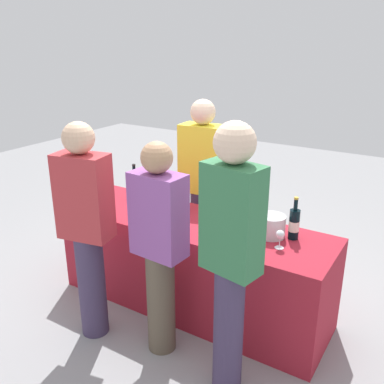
{
  "coord_description": "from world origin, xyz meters",
  "views": [
    {
      "loc": [
        1.67,
        -2.67,
        2.17
      ],
      "look_at": [
        0.0,
        0.0,
        1.03
      ],
      "focal_mm": 40.06,
      "sensor_mm": 36.0,
      "label": 1
    }
  ],
  "objects_px": {
    "wine_glass_1": "(243,227)",
    "server_pouring": "(202,183)",
    "ice_bucket": "(272,226)",
    "wine_bottle_2": "(181,198)",
    "wine_bottle_0": "(135,186)",
    "wine_glass_0": "(167,206)",
    "guest_0": "(86,225)",
    "wine_glass_2": "(280,235)",
    "wine_bottle_3": "(294,224)",
    "guest_1": "(159,244)",
    "guest_2": "(231,252)",
    "wine_bottle_1": "(144,189)"
  },
  "relations": [
    {
      "from": "ice_bucket",
      "to": "guest_2",
      "type": "distance_m",
      "value": 0.75
    },
    {
      "from": "guest_0",
      "to": "guest_2",
      "type": "distance_m",
      "value": 1.14
    },
    {
      "from": "wine_bottle_0",
      "to": "guest_0",
      "type": "bearing_deg",
      "value": -73.28
    },
    {
      "from": "wine_bottle_2",
      "to": "wine_bottle_3",
      "type": "height_order",
      "value": "wine_bottle_2"
    },
    {
      "from": "wine_bottle_3",
      "to": "guest_2",
      "type": "relative_size",
      "value": 0.18
    },
    {
      "from": "ice_bucket",
      "to": "wine_bottle_2",
      "type": "bearing_deg",
      "value": 176.32
    },
    {
      "from": "wine_glass_1",
      "to": "ice_bucket",
      "type": "relative_size",
      "value": 0.65
    },
    {
      "from": "wine_glass_1",
      "to": "guest_0",
      "type": "bearing_deg",
      "value": -145.89
    },
    {
      "from": "wine_bottle_2",
      "to": "wine_bottle_3",
      "type": "xyz_separation_m",
      "value": [
        0.99,
        -0.0,
        -0.0
      ]
    },
    {
      "from": "wine_bottle_0",
      "to": "guest_2",
      "type": "bearing_deg",
      "value": -30.44
    },
    {
      "from": "wine_glass_1",
      "to": "wine_glass_2",
      "type": "xyz_separation_m",
      "value": [
        0.28,
        -0.0,
        0.0
      ]
    },
    {
      "from": "wine_glass_2",
      "to": "guest_0",
      "type": "relative_size",
      "value": 0.08
    },
    {
      "from": "wine_glass_1",
      "to": "server_pouring",
      "type": "xyz_separation_m",
      "value": [
        -0.71,
        0.62,
        0.03
      ]
    },
    {
      "from": "wine_bottle_0",
      "to": "wine_glass_0",
      "type": "distance_m",
      "value": 0.56
    },
    {
      "from": "guest_2",
      "to": "wine_glass_0",
      "type": "bearing_deg",
      "value": 156.32
    },
    {
      "from": "wine_bottle_1",
      "to": "guest_0",
      "type": "bearing_deg",
      "value": -79.43
    },
    {
      "from": "wine_bottle_2",
      "to": "guest_2",
      "type": "distance_m",
      "value": 1.18
    },
    {
      "from": "wine_glass_1",
      "to": "ice_bucket",
      "type": "bearing_deg",
      "value": 41.97
    },
    {
      "from": "wine_glass_1",
      "to": "ice_bucket",
      "type": "distance_m",
      "value": 0.22
    },
    {
      "from": "wine_bottle_0",
      "to": "wine_bottle_2",
      "type": "xyz_separation_m",
      "value": [
        0.52,
        -0.03,
        0.0
      ]
    },
    {
      "from": "wine_glass_2",
      "to": "server_pouring",
      "type": "xyz_separation_m",
      "value": [
        -1.0,
        0.62,
        0.03
      ]
    },
    {
      "from": "wine_bottle_2",
      "to": "guest_0",
      "type": "distance_m",
      "value": 0.87
    },
    {
      "from": "server_pouring",
      "to": "guest_0",
      "type": "bearing_deg",
      "value": 76.08
    },
    {
      "from": "wine_bottle_2",
      "to": "wine_glass_1",
      "type": "distance_m",
      "value": 0.7
    },
    {
      "from": "wine_glass_0",
      "to": "wine_glass_1",
      "type": "bearing_deg",
      "value": -0.96
    },
    {
      "from": "wine_glass_2",
      "to": "guest_1",
      "type": "distance_m",
      "value": 0.84
    },
    {
      "from": "ice_bucket",
      "to": "guest_1",
      "type": "relative_size",
      "value": 0.13
    },
    {
      "from": "wine_glass_1",
      "to": "server_pouring",
      "type": "height_order",
      "value": "server_pouring"
    },
    {
      "from": "wine_bottle_3",
      "to": "ice_bucket",
      "type": "bearing_deg",
      "value": -161.24
    },
    {
      "from": "wine_bottle_3",
      "to": "ice_bucket",
      "type": "relative_size",
      "value": 1.59
    },
    {
      "from": "wine_bottle_2",
      "to": "server_pouring",
      "type": "height_order",
      "value": "server_pouring"
    },
    {
      "from": "wine_glass_1",
      "to": "server_pouring",
      "type": "distance_m",
      "value": 0.94
    },
    {
      "from": "wine_bottle_1",
      "to": "wine_bottle_3",
      "type": "relative_size",
      "value": 0.9
    },
    {
      "from": "wine_glass_2",
      "to": "guest_2",
      "type": "bearing_deg",
      "value": -98.03
    },
    {
      "from": "wine_glass_0",
      "to": "guest_0",
      "type": "bearing_deg",
      "value": -111.47
    },
    {
      "from": "wine_bottle_0",
      "to": "wine_bottle_3",
      "type": "bearing_deg",
      "value": -1.17
    },
    {
      "from": "wine_bottle_2",
      "to": "ice_bucket",
      "type": "xyz_separation_m",
      "value": [
        0.84,
        -0.05,
        -0.04
      ]
    },
    {
      "from": "wine_bottle_3",
      "to": "guest_0",
      "type": "xyz_separation_m",
      "value": [
        -1.25,
        -0.83,
        0.01
      ]
    },
    {
      "from": "wine_bottle_3",
      "to": "guest_2",
      "type": "bearing_deg",
      "value": -98.1
    },
    {
      "from": "server_pouring",
      "to": "wine_bottle_0",
      "type": "bearing_deg",
      "value": 35.24
    },
    {
      "from": "wine_glass_1",
      "to": "wine_bottle_1",
      "type": "bearing_deg",
      "value": 167.99
    },
    {
      "from": "wine_bottle_3",
      "to": "guest_1",
      "type": "distance_m",
      "value": 0.99
    },
    {
      "from": "wine_bottle_2",
      "to": "guest_1",
      "type": "bearing_deg",
      "value": -67.62
    },
    {
      "from": "wine_glass_2",
      "to": "wine_glass_0",
      "type": "bearing_deg",
      "value": 179.18
    },
    {
      "from": "guest_2",
      "to": "guest_0",
      "type": "bearing_deg",
      "value": -167.16
    },
    {
      "from": "wine_bottle_2",
      "to": "guest_0",
      "type": "xyz_separation_m",
      "value": [
        -0.26,
        -0.83,
        0.01
      ]
    },
    {
      "from": "wine_bottle_3",
      "to": "guest_2",
      "type": "xyz_separation_m",
      "value": [
        -0.11,
        -0.79,
        0.09
      ]
    },
    {
      "from": "wine_bottle_3",
      "to": "wine_glass_1",
      "type": "relative_size",
      "value": 2.46
    },
    {
      "from": "wine_bottle_2",
      "to": "wine_glass_2",
      "type": "distance_m",
      "value": 0.98
    },
    {
      "from": "wine_glass_2",
      "to": "ice_bucket",
      "type": "height_order",
      "value": "ice_bucket"
    }
  ]
}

